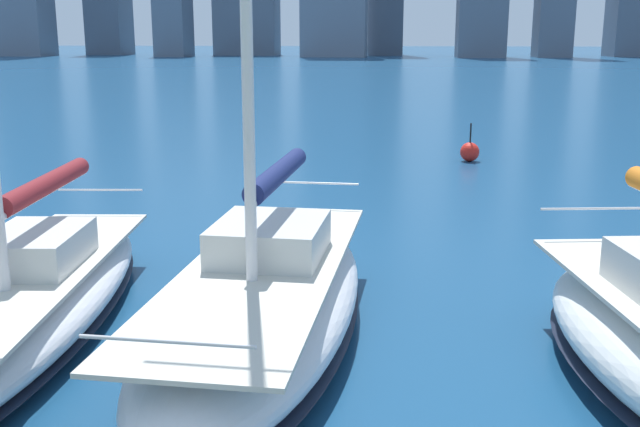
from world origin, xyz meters
TOP-DOWN VIEW (x-y plane):
  - sailboat_navy at (0.84, -7.38)m, footprint 3.06×8.80m
  - sailboat_maroon at (4.51, -7.29)m, footprint 3.21×9.20m
  - channel_buoy at (-3.59, -24.56)m, footprint 0.70×0.70m

SIDE VIEW (x-z plane):
  - channel_buoy at x=-3.59m, z-range -0.34..1.06m
  - sailboat_maroon at x=4.51m, z-range -3.98..5.14m
  - sailboat_navy at x=0.84m, z-range -4.86..6.26m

